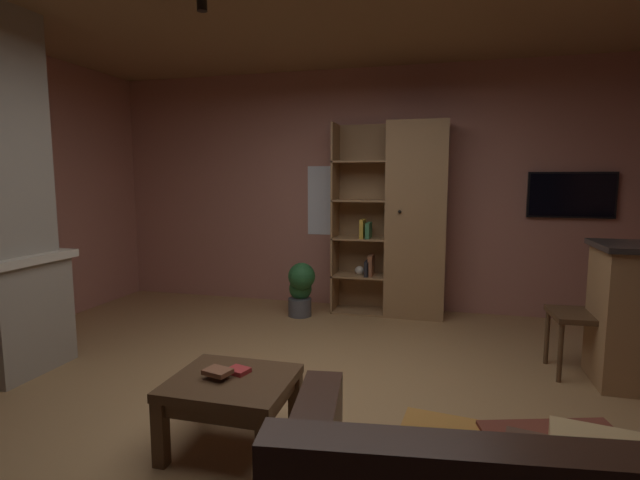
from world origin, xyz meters
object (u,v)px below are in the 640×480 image
Objects in this scene: coffee_table at (232,393)px; potted_floor_plant at (301,287)px; table_book_0 at (238,371)px; bookshelf_cabinet at (408,222)px; wall_mounted_tv at (571,195)px; table_book_1 at (218,372)px; dining_chair at (594,307)px.

potted_floor_plant reaches higher than coffee_table.
coffee_table is at bearing -95.47° from table_book_0.
table_book_0 reaches higher than coffee_table.
bookshelf_cabinet reaches higher than table_book_0.
potted_floor_plant is 2.95m from wall_mounted_tv.
potted_floor_plant is (-0.39, 2.47, -0.10)m from table_book_0.
potted_floor_plant is at bearing 96.95° from table_book_1.
bookshelf_cabinet is 3.07m from coffee_table.
table_book_0 is 3.93m from wall_mounted_tv.
table_book_1 is at bearing -127.60° from table_book_0.
bookshelf_cabinet is 2.98m from table_book_0.
bookshelf_cabinet is 3.51× the size of potted_floor_plant.
dining_chair is (2.26, 1.62, 0.09)m from table_book_1.
potted_floor_plant is at bearing -168.34° from wall_mounted_tv.
wall_mounted_tv is at bearing 11.66° from potted_floor_plant.
bookshelf_cabinet is at bearing -172.58° from wall_mounted_tv.
potted_floor_plant is at bearing 98.93° from table_book_0.
coffee_table is 0.71× the size of dining_chair.
table_book_1 is 2.59m from potted_floor_plant.
table_book_1 reaches higher than coffee_table.
dining_chair reaches higher than potted_floor_plant.
potted_floor_plant is (-1.10, -0.35, -0.70)m from bookshelf_cabinet.
dining_chair is at bearing -20.44° from potted_floor_plant.
table_book_1 reaches higher than table_book_0.
bookshelf_cabinet is at bearing 76.10° from coffee_table.
wall_mounted_tv is at bearing 52.51° from table_book_1.
table_book_0 is 0.12× the size of dining_chair.
dining_chair is 1.56× the size of potted_floor_plant.
coffee_table is at bearing -126.91° from wall_mounted_tv.
dining_chair is 2.75m from potted_floor_plant.
bookshelf_cabinet is at bearing 17.67° from potted_floor_plant.
bookshelf_cabinet is 3.19× the size of coffee_table.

